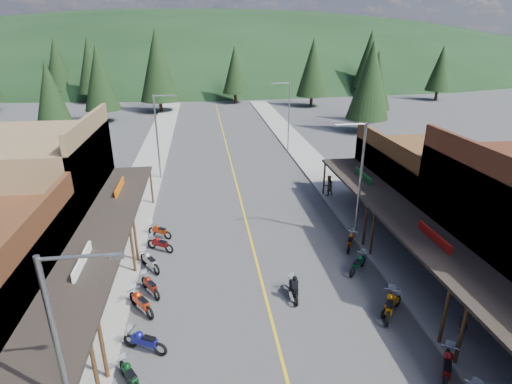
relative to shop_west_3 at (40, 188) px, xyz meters
name	(u,v)px	position (x,y,z in m)	size (l,w,h in m)	color
ground	(273,326)	(13.78, -11.30, -3.52)	(220.00, 220.00, 0.00)	#38383A
centerline	(236,183)	(13.78, 8.70, -3.51)	(0.15, 90.00, 0.01)	gold
sidewalk_west	(141,186)	(5.08, 8.70, -3.44)	(3.40, 94.00, 0.15)	gray
sidewalk_east	(326,178)	(22.48, 8.70, -3.44)	(3.40, 94.00, 0.15)	gray
shop_west_3	(40,188)	(0.00, 0.00, 0.00)	(10.90, 10.20, 8.20)	brown
shop_east_3	(426,182)	(27.54, 0.00, -0.99)	(10.90, 10.20, 6.20)	#4C2D16
streetlight_0	(68,366)	(6.83, -17.30, 0.94)	(2.16, 0.18, 8.00)	gray
streetlight_1	(158,134)	(6.83, 10.70, 0.94)	(2.16, 0.18, 8.00)	gray
streetlight_2	(359,177)	(20.74, -3.30, 0.94)	(2.16, 0.18, 8.00)	gray
streetlight_3	(288,114)	(20.74, 18.70, 0.94)	(2.16, 0.18, 8.00)	gray
ridge_hill	(208,72)	(13.78, 123.70, -3.52)	(310.00, 140.00, 60.00)	black
pine_1	(90,66)	(-10.22, 58.70, 3.72)	(5.88, 5.88, 12.50)	black
pine_2	(157,65)	(3.78, 46.70, 4.47)	(6.72, 6.72, 14.00)	black
pine_3	(235,70)	(17.78, 54.70, 2.96)	(5.04, 5.04, 11.00)	black
pine_4	(313,67)	(31.78, 48.70, 3.72)	(5.88, 5.88, 12.50)	black
pine_5	(370,59)	(47.78, 60.70, 4.47)	(6.72, 6.72, 14.00)	black
pine_6	(441,68)	(59.78, 52.70, 2.96)	(5.04, 5.04, 11.00)	black
pine_7	(57,64)	(-18.22, 64.70, 3.72)	(5.88, 5.88, 12.50)	black
pine_8	(50,93)	(-8.22, 28.70, 2.46)	(4.48, 4.48, 10.00)	black
pine_9	(376,80)	(37.78, 33.70, 2.86)	(4.93, 4.93, 10.80)	black
pine_10	(99,78)	(-4.22, 38.70, 3.27)	(5.38, 5.38, 11.60)	black
pine_11	(370,80)	(33.78, 26.70, 3.67)	(5.82, 5.82, 12.40)	black
bike_west_6	(130,374)	(7.56, -13.93, -2.96)	(0.65, 1.94, 1.11)	#0A3616
bike_west_7	(144,340)	(7.92, -12.15, -2.91)	(0.71, 2.13, 1.22)	navy
bike_west_8	(141,301)	(7.41, -9.35, -2.89)	(0.74, 2.21, 1.26)	red
bike_west_9	(150,285)	(7.70, -7.88, -2.94)	(0.67, 2.02, 1.15)	maroon
bike_west_10	(150,260)	(7.41, -5.42, -2.91)	(0.71, 2.13, 1.21)	#AFADB3
bike_west_11	(160,243)	(7.82, -3.29, -2.96)	(0.66, 1.97, 1.12)	#650D0E
bike_west_12	(160,230)	(7.64, -1.41, -2.98)	(0.63, 1.88, 1.08)	#A42F0B
bike_east_6	(447,365)	(20.21, -15.25, -2.89)	(0.73, 2.20, 1.26)	maroon
bike_east_7	(390,304)	(19.60, -11.30, -2.86)	(0.77, 2.30, 1.32)	#A6620B
bike_east_8	(392,303)	(19.83, -11.08, -2.98)	(0.62, 1.87, 1.07)	#BD770D
bike_east_9	(358,263)	(19.53, -7.32, -2.93)	(0.68, 2.05, 1.17)	#0C3E27
bike_east_10	(351,240)	(20.07, -4.61, -2.94)	(0.67, 2.02, 1.15)	#CD5E0E
rider_on_bike	(294,288)	(15.24, -9.26, -2.93)	(0.67, 1.93, 1.47)	black
pedestrian_east_a	(464,321)	(22.22, -13.21, -2.58)	(0.58, 0.38, 1.59)	#251C2A
pedestrian_east_b	(328,186)	(21.28, 4.14, -2.48)	(0.86, 0.50, 1.77)	brown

